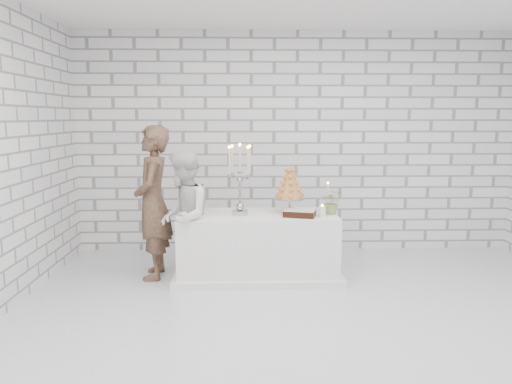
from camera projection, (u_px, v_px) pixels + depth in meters
name	position (u px, v px, depth m)	size (l,w,h in m)	color
ground	(324.00, 321.00, 4.55)	(6.00, 5.00, 0.01)	silver
wall_back	(296.00, 143.00, 6.79)	(6.00, 0.01, 3.00)	white
wall_front	(443.00, 212.00, 1.85)	(6.00, 0.01, 3.00)	white
cake_table	(258.00, 245.00, 5.75)	(1.80, 0.80, 0.75)	white
groom	(153.00, 202.00, 5.67)	(0.64, 0.42, 1.76)	#3A2519
bride	(184.00, 218.00, 5.48)	(0.73, 0.57, 1.50)	silver
candelabra	(240.00, 179.00, 5.57)	(0.33, 0.33, 0.81)	#A1A1AC
croquembouche	(290.00, 189.00, 5.72)	(0.36, 0.36, 0.55)	#AB672D
chocolate_cake	(300.00, 213.00, 5.53)	(0.34, 0.24, 0.08)	black
pillar_candle	(322.00, 211.00, 5.51)	(0.08, 0.08, 0.12)	white
extra_taper	(328.00, 197.00, 5.88)	(0.06, 0.06, 0.32)	beige
flowers	(332.00, 202.00, 5.66)	(0.25, 0.22, 0.28)	olive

